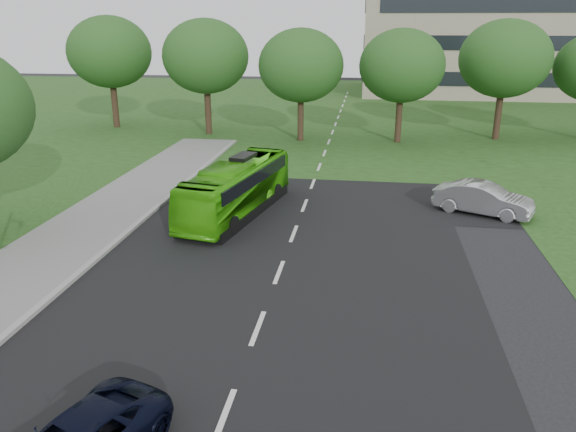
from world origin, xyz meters
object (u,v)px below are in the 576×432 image
at_px(tree_park_a, 206,56).
at_px(tree_park_f, 110,52).
at_px(sedan, 483,199).
at_px(bus, 236,188).
at_px(tree_park_d, 505,59).
at_px(tree_park_b, 301,66).
at_px(tree_park_c, 402,66).

distance_m(tree_park_a, tree_park_f, 9.03).
distance_m(tree_park_a, sedan, 26.36).
xyz_separation_m(tree_park_a, bus, (6.95, -19.58, -4.88)).
bearing_deg(bus, tree_park_a, 120.78).
bearing_deg(tree_park_f, sedan, -35.96).
bearing_deg(tree_park_d, tree_park_f, 178.42).
height_order(tree_park_a, tree_park_b, tree_park_a).
bearing_deg(tree_park_a, sedan, -44.15).
distance_m(tree_park_c, tree_park_f, 24.23).
bearing_deg(tree_park_a, tree_park_d, 2.49).
relative_size(tree_park_c, tree_park_d, 0.93).
xyz_separation_m(tree_park_b, tree_park_d, (15.06, 2.68, 0.46)).
bearing_deg(tree_park_d, tree_park_c, -163.64).
height_order(tree_park_c, bus, tree_park_c).
bearing_deg(tree_park_b, bus, -92.67).
relative_size(tree_park_b, tree_park_f, 0.90).
bearing_deg(tree_park_d, tree_park_a, -177.51).
bearing_deg(tree_park_a, bus, -70.47).
bearing_deg(tree_park_c, bus, -114.21).
distance_m(tree_park_a, tree_park_b, 7.98).
relative_size(tree_park_b, tree_park_d, 0.93).
distance_m(tree_park_d, tree_park_f, 31.68).
bearing_deg(sedan, tree_park_c, 35.66).
distance_m(tree_park_c, sedan, 17.74).
xyz_separation_m(tree_park_c, sedan, (3.33, -16.73, -4.90)).
height_order(tree_park_f, bus, tree_park_f).
height_order(tree_park_d, bus, tree_park_d).
bearing_deg(bus, sedan, 19.14).
bearing_deg(sedan, tree_park_d, 11.58).
relative_size(tree_park_a, tree_park_c, 1.08).
distance_m(tree_park_f, bus, 27.11).
height_order(tree_park_d, tree_park_f, tree_park_f).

